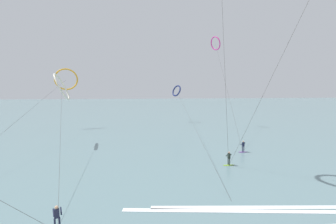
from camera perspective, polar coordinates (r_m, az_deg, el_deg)
sea_water at (r=113.62m, az=-4.91°, el=1.03°), size 400.00×200.00×0.08m
surfer_teal at (r=18.39m, az=-25.30°, el=-22.52°), size 1.40×0.67×1.70m
surfer_violet at (r=36.34m, az=17.76°, el=-8.13°), size 1.40×0.66×1.70m
surfer_lime at (r=29.89m, az=14.54°, el=-11.05°), size 1.40×0.66×1.70m
kite_navy at (r=64.36m, az=2.10°, el=5.13°), size 3.83×48.13×10.30m
kite_ivory at (r=41.39m, az=-24.34°, el=5.58°), size 8.43×26.66×11.83m
kite_magenta at (r=60.02m, az=11.45°, el=15.95°), size 4.44×25.98×21.80m
kite_amber at (r=59.55m, az=-23.47°, el=7.30°), size 5.32×43.73×14.03m
wave_crest_mid at (r=19.99m, az=15.75°, el=-22.23°), size 16.91×2.77×0.12m
wave_crest_far at (r=20.81m, az=19.03°, el=-21.14°), size 15.32×2.18×0.12m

